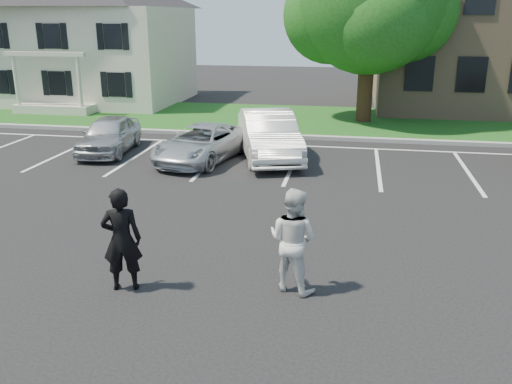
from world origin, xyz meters
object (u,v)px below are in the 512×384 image
at_px(car_silver_west, 109,135).
at_px(man_white_shirt, 293,240).
at_px(house, 90,33).
at_px(car_white_sedan, 269,135).
at_px(man_black_suit, 122,240).
at_px(tree, 372,2).
at_px(car_silver_minivan, 202,143).

bearing_deg(car_silver_west, man_white_shirt, -56.23).
height_order(house, car_white_sedan, house).
height_order(man_black_suit, man_white_shirt, man_black_suit).
bearing_deg(man_white_shirt, car_white_sedan, -55.44).
bearing_deg(car_white_sedan, tree, 48.26).
distance_m(man_white_shirt, car_silver_west, 11.99).
bearing_deg(man_white_shirt, house, -32.99).
relative_size(man_white_shirt, car_silver_west, 0.49).
relative_size(car_silver_west, car_silver_minivan, 0.89).
bearing_deg(house, man_white_shirt, -55.95).
xyz_separation_m(house, tree, (15.44, -3.81, 1.52)).
height_order(car_silver_minivan, car_white_sedan, car_white_sedan).
distance_m(car_silver_west, car_white_sedan, 5.83).
height_order(tree, man_white_shirt, tree).
bearing_deg(car_white_sedan, car_silver_west, 164.54).
height_order(house, man_black_suit, house).
bearing_deg(car_silver_west, tree, 33.53).
relative_size(house, car_silver_west, 2.65).
bearing_deg(tree, man_white_shirt, -94.95).
height_order(tree, car_white_sedan, tree).
xyz_separation_m(house, car_silver_west, (6.23, -11.54, -3.17)).
xyz_separation_m(house, man_white_shirt, (13.98, -20.68, -2.87)).
bearing_deg(tree, car_white_sedan, -114.22).
distance_m(house, car_silver_west, 13.49).
relative_size(man_black_suit, car_white_sedan, 0.39).
bearing_deg(car_silver_minivan, car_white_sedan, 31.22).
distance_m(car_silver_west, car_silver_minivan, 3.66).
height_order(car_silver_west, car_white_sedan, car_white_sedan).
distance_m(house, car_silver_minivan, 15.92).
relative_size(man_black_suit, car_silver_west, 0.49).
height_order(man_black_suit, car_silver_west, man_black_suit).
relative_size(man_white_shirt, car_silver_minivan, 0.44).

